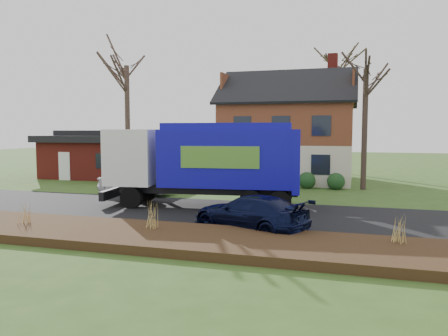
# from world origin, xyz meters

# --- Properties ---
(ground) EXTENTS (120.00, 120.00, 0.00)m
(ground) POSITION_xyz_m (0.00, 0.00, 0.00)
(ground) COLOR #2E4E1A
(ground) RESTS_ON ground
(road) EXTENTS (80.00, 7.00, 0.02)m
(road) POSITION_xyz_m (0.00, 0.00, 0.01)
(road) COLOR black
(road) RESTS_ON ground
(mulch_verge) EXTENTS (80.00, 3.50, 0.30)m
(mulch_verge) POSITION_xyz_m (0.00, -5.30, 0.15)
(mulch_verge) COLOR black
(mulch_verge) RESTS_ON ground
(main_house) EXTENTS (12.95, 8.95, 9.26)m
(main_house) POSITION_xyz_m (1.49, 13.91, 4.03)
(main_house) COLOR beige
(main_house) RESTS_ON ground
(ranch_house) EXTENTS (9.80, 8.20, 3.70)m
(ranch_house) POSITION_xyz_m (-12.00, 13.00, 1.81)
(ranch_house) COLOR maroon
(ranch_house) RESTS_ON ground
(garbage_truck) EXTENTS (9.65, 3.61, 4.04)m
(garbage_truck) POSITION_xyz_m (-0.13, 1.43, 2.33)
(garbage_truck) COLOR black
(garbage_truck) RESTS_ON ground
(silver_sedan) EXTENTS (4.23, 1.53, 1.39)m
(silver_sedan) POSITION_xyz_m (-5.31, 4.00, 0.69)
(silver_sedan) COLOR #B6B9BE
(silver_sedan) RESTS_ON ground
(navy_wagon) EXTENTS (4.91, 3.48, 1.32)m
(navy_wagon) POSITION_xyz_m (3.00, -2.91, 0.66)
(navy_wagon) COLOR black
(navy_wagon) RESTS_ON ground
(tree_front_west) EXTENTS (3.77, 3.77, 11.22)m
(tree_front_west) POSITION_xyz_m (-8.26, 8.49, 9.24)
(tree_front_west) COLOR #46342A
(tree_front_west) RESTS_ON ground
(tree_front_east) EXTENTS (3.83, 3.83, 10.63)m
(tree_front_east) POSITION_xyz_m (7.24, 10.11, 8.64)
(tree_front_east) COLOR #3D2D24
(tree_front_east) RESTS_ON ground
(tree_back) EXTENTS (3.93, 3.93, 12.44)m
(tree_back) POSITION_xyz_m (5.20, 21.05, 10.37)
(tree_back) COLOR #46392A
(tree_back) RESTS_ON ground
(grass_clump_west) EXTENTS (0.30, 0.25, 0.80)m
(grass_clump_west) POSITION_xyz_m (-4.87, -5.36, 0.70)
(grass_clump_west) COLOR tan
(grass_clump_west) RESTS_ON mulch_verge
(grass_clump_mid) EXTENTS (0.35, 0.29, 0.98)m
(grass_clump_mid) POSITION_xyz_m (-0.01, -4.81, 0.79)
(grass_clump_mid) COLOR tan
(grass_clump_mid) RESTS_ON mulch_verge
(grass_clump_east) EXTENTS (0.33, 0.27, 0.82)m
(grass_clump_east) POSITION_xyz_m (8.01, -4.49, 0.71)
(grass_clump_east) COLOR tan
(grass_clump_east) RESTS_ON mulch_verge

